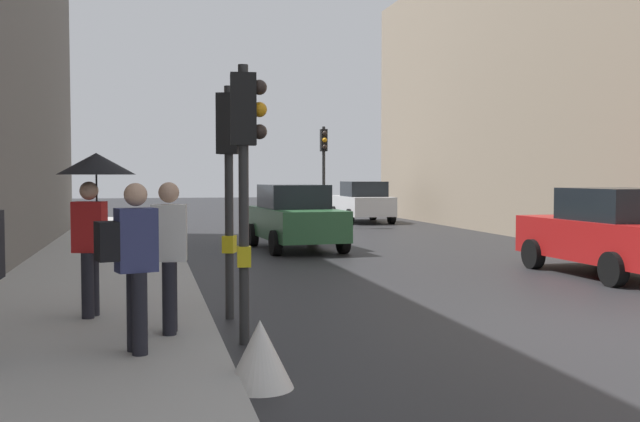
% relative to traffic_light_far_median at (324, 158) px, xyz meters
% --- Properties ---
extents(sidewalk_kerb, '(3.42, 40.00, 0.16)m').
position_rel_traffic_light_far_median_xyz_m(sidewalk_kerb, '(-7.46, -13.17, -2.59)').
color(sidewalk_kerb, '#A8A5A0').
rests_on(sidewalk_kerb, ground).
extents(traffic_light_far_median, '(0.25, 0.43, 3.88)m').
position_rel_traffic_light_far_median_xyz_m(traffic_light_far_median, '(0.00, 0.00, 0.00)').
color(traffic_light_far_median, '#2D2D2D').
rests_on(traffic_light_far_median, ground).
extents(traffic_light_near_right, '(0.45, 0.33, 3.24)m').
position_rel_traffic_light_far_median_xyz_m(traffic_light_near_right, '(-5.43, -17.12, -0.43)').
color(traffic_light_near_right, '#2D2D2D').
rests_on(traffic_light_near_right, ground).
extents(traffic_light_near_left, '(0.44, 0.27, 3.30)m').
position_rel_traffic_light_far_median_xyz_m(traffic_light_near_left, '(-5.42, -18.72, -0.39)').
color(traffic_light_near_left, '#2D2D2D').
rests_on(traffic_light_near_left, ground).
extents(car_green_estate, '(2.25, 4.32, 1.76)m').
position_rel_traffic_light_far_median_xyz_m(car_green_estate, '(-2.65, -7.70, -1.80)').
color(car_green_estate, '#2D6038').
rests_on(car_green_estate, ground).
extents(car_red_sedan, '(2.12, 4.25, 1.76)m').
position_rel_traffic_light_far_median_xyz_m(car_red_sedan, '(2.48, -14.40, -1.80)').
color(car_red_sedan, red).
rests_on(car_red_sedan, ground).
extents(car_white_compact, '(2.05, 4.21, 1.76)m').
position_rel_traffic_light_far_median_xyz_m(car_white_compact, '(2.49, 3.23, -1.80)').
color(car_white_compact, silver).
rests_on(car_white_compact, ground).
extents(pedestrian_with_umbrella, '(1.00, 1.00, 2.14)m').
position_rel_traffic_light_far_median_xyz_m(pedestrian_with_umbrella, '(-7.23, -17.41, -0.83)').
color(pedestrian_with_umbrella, black).
rests_on(pedestrian_with_umbrella, sidewalk_kerb).
extents(pedestrian_with_grey_backpack, '(0.65, 0.43, 1.77)m').
position_rel_traffic_light_far_median_xyz_m(pedestrian_with_grey_backpack, '(-6.72, -19.56, -1.51)').
color(pedestrian_with_grey_backpack, black).
rests_on(pedestrian_with_grey_backpack, sidewalk_kerb).
extents(pedestrian_with_black_backpack, '(0.62, 0.36, 1.77)m').
position_rel_traffic_light_far_median_xyz_m(pedestrian_with_black_backpack, '(-6.36, -18.64, -1.51)').
color(pedestrian_with_black_backpack, black).
rests_on(pedestrian_with_black_backpack, sidewalk_kerb).
extents(warning_sign_triangle, '(0.64, 0.64, 0.65)m').
position_rel_traffic_light_far_median_xyz_m(warning_sign_triangle, '(-5.53, -20.56, -2.35)').
color(warning_sign_triangle, silver).
rests_on(warning_sign_triangle, ground).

